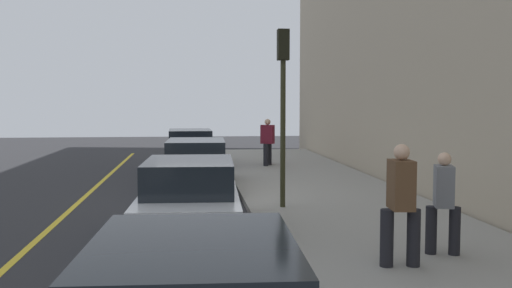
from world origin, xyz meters
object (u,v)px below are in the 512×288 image
at_px(parked_car_black, 196,166).
at_px(pedestrian_grey_coat, 444,200).
at_px(pedestrian_brown_coat, 401,201).
at_px(pedestrian_burgundy_coat, 268,141).
at_px(parked_car_navy, 190,149).
at_px(rolling_suitcase, 267,157).
at_px(parked_car_white, 190,199).
at_px(traffic_light_pole, 283,87).

xyz_separation_m(parked_car_black, pedestrian_grey_coat, (-7.96, -3.85, 0.27)).
relative_size(pedestrian_brown_coat, pedestrian_grey_coat, 1.11).
relative_size(parked_car_black, pedestrian_burgundy_coat, 2.68).
bearing_deg(pedestrian_burgundy_coat, parked_car_black, 152.67).
height_order(parked_car_navy, pedestrian_brown_coat, pedestrian_brown_coat).
distance_m(parked_car_black, parked_car_navy, 6.11).
bearing_deg(pedestrian_burgundy_coat, pedestrian_brown_coat, -179.38).
bearing_deg(pedestrian_grey_coat, parked_car_black, 25.79).
height_order(parked_car_navy, rolling_suitcase, parked_car_navy).
bearing_deg(parked_car_black, rolling_suitcase, -25.68).
bearing_deg(parked_car_black, parked_car_navy, 1.68).
bearing_deg(parked_car_white, parked_car_navy, -0.01).
height_order(parked_car_black, traffic_light_pole, traffic_light_pole).
bearing_deg(parked_car_navy, rolling_suitcase, -94.91).
distance_m(pedestrian_grey_coat, pedestrian_burgundy_coat, 13.37).
relative_size(pedestrian_brown_coat, pedestrian_burgundy_coat, 1.02).
xyz_separation_m(parked_car_white, parked_car_navy, (11.89, -0.00, 0.00)).
bearing_deg(parked_car_navy, pedestrian_brown_coat, -168.05).
bearing_deg(traffic_light_pole, pedestrian_burgundy_coat, -5.24).
relative_size(pedestrian_burgundy_coat, traffic_light_pole, 0.44).
bearing_deg(pedestrian_brown_coat, parked_car_white, 48.27).
relative_size(parked_car_black, traffic_light_pole, 1.17).
bearing_deg(pedestrian_grey_coat, rolling_suitcase, 4.29).
relative_size(parked_car_black, rolling_suitcase, 5.09).
bearing_deg(pedestrian_brown_coat, traffic_light_pole, 10.74).
bearing_deg(rolling_suitcase, pedestrian_brown_coat, -179.55).
bearing_deg(parked_car_navy, traffic_light_pole, -167.42).
height_order(pedestrian_brown_coat, pedestrian_burgundy_coat, pedestrian_brown_coat).
relative_size(parked_car_white, pedestrian_burgundy_coat, 2.54).
xyz_separation_m(parked_car_navy, pedestrian_burgundy_coat, (-0.74, -2.95, 0.34)).
bearing_deg(parked_car_white, pedestrian_brown_coat, -131.73).
xyz_separation_m(traffic_light_pole, rolling_suitcase, (9.33, -0.85, -2.49)).
xyz_separation_m(parked_car_navy, rolling_suitcase, (-0.26, -2.99, -0.31)).
bearing_deg(pedestrian_grey_coat, parked_car_white, 61.60).
height_order(parked_car_white, rolling_suitcase, parked_car_white).
height_order(pedestrian_brown_coat, rolling_suitcase, pedestrian_brown_coat).
distance_m(parked_car_black, pedestrian_burgundy_coat, 6.05).
bearing_deg(pedestrian_grey_coat, pedestrian_brown_coat, 122.56).
bearing_deg(pedestrian_grey_coat, pedestrian_burgundy_coat, 4.62).
bearing_deg(rolling_suitcase, parked_car_black, 154.32).
relative_size(parked_car_white, traffic_light_pole, 1.11).
bearing_deg(parked_car_white, rolling_suitcase, -14.42).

